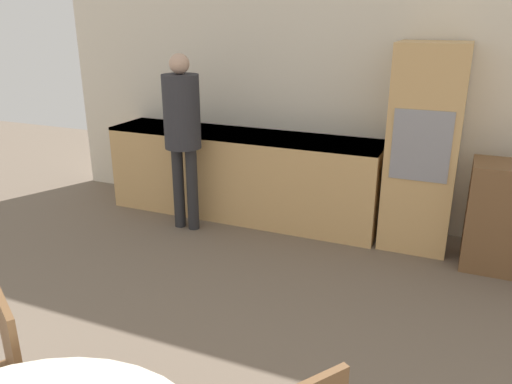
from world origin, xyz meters
name	(u,v)px	position (x,y,z in m)	size (l,w,h in m)	color
wall_back	(357,95)	(0.00, 5.61, 1.30)	(6.72, 0.05, 2.60)	silver
kitchen_counter	(242,174)	(-1.08, 5.26, 0.46)	(2.87, 0.60, 0.90)	tan
oven_unit	(423,149)	(0.70, 5.27, 0.91)	(0.59, 0.59, 1.83)	tan
person_standing	(182,124)	(-1.46, 4.75, 1.06)	(0.35, 0.35, 1.71)	#262628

